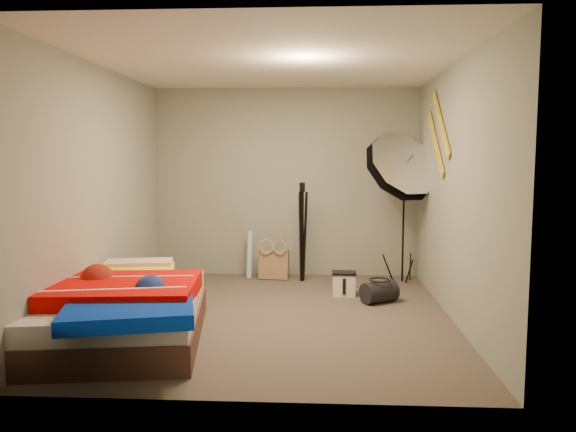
# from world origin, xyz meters

# --- Properties ---
(floor) EXTENTS (4.00, 4.00, 0.00)m
(floor) POSITION_xyz_m (0.00, 0.00, 0.00)
(floor) COLOR brown
(floor) RESTS_ON ground
(ceiling) EXTENTS (4.00, 4.00, 0.00)m
(ceiling) POSITION_xyz_m (0.00, 0.00, 2.50)
(ceiling) COLOR silver
(ceiling) RESTS_ON wall_back
(wall_back) EXTENTS (3.50, 0.00, 3.50)m
(wall_back) POSITION_xyz_m (0.00, 2.00, 1.25)
(wall_back) COLOR gray
(wall_back) RESTS_ON floor
(wall_front) EXTENTS (3.50, 0.00, 3.50)m
(wall_front) POSITION_xyz_m (0.00, -2.00, 1.25)
(wall_front) COLOR gray
(wall_front) RESTS_ON floor
(wall_left) EXTENTS (0.00, 4.00, 4.00)m
(wall_left) POSITION_xyz_m (-1.75, 0.00, 1.25)
(wall_left) COLOR gray
(wall_left) RESTS_ON floor
(wall_right) EXTENTS (0.00, 4.00, 4.00)m
(wall_right) POSITION_xyz_m (1.75, 0.00, 1.25)
(wall_right) COLOR gray
(wall_right) RESTS_ON floor
(tote_bag) EXTENTS (0.40, 0.21, 0.40)m
(tote_bag) POSITION_xyz_m (-0.15, 1.71, 0.19)
(tote_bag) COLOR #9F7E57
(tote_bag) RESTS_ON floor
(wrapping_roll) EXTENTS (0.08, 0.18, 0.63)m
(wrapping_roll) POSITION_xyz_m (-0.47, 1.75, 0.31)
(wrapping_roll) COLOR #4E9BCB
(wrapping_roll) RESTS_ON floor
(camera_case) EXTENTS (0.26, 0.19, 0.26)m
(camera_case) POSITION_xyz_m (0.73, 0.87, 0.13)
(camera_case) COLOR white
(camera_case) RESTS_ON floor
(duffel_bag) EXTENTS (0.45, 0.40, 0.23)m
(duffel_bag) POSITION_xyz_m (1.11, 0.57, 0.12)
(duffel_bag) COLOR black
(duffel_bag) RESTS_ON floor
(wall_stripe_upper) EXTENTS (0.02, 0.91, 0.78)m
(wall_stripe_upper) POSITION_xyz_m (1.73, 0.60, 1.95)
(wall_stripe_upper) COLOR gold
(wall_stripe_upper) RESTS_ON wall_right
(wall_stripe_lower) EXTENTS (0.02, 0.91, 0.78)m
(wall_stripe_lower) POSITION_xyz_m (1.73, 0.85, 1.75)
(wall_stripe_lower) COLOR gold
(wall_stripe_lower) RESTS_ON wall_right
(bed) EXTENTS (1.64, 2.18, 0.56)m
(bed) POSITION_xyz_m (-1.26, -0.82, 0.28)
(bed) COLOR #4F3127
(bed) RESTS_ON floor
(photo_umbrella) EXTENTS (0.99, 1.05, 2.01)m
(photo_umbrella) POSITION_xyz_m (1.42, 1.49, 1.44)
(photo_umbrella) COLOR black
(photo_umbrella) RESTS_ON floor
(camera_tripod) EXTENTS (0.07, 0.07, 1.27)m
(camera_tripod) POSITION_xyz_m (0.23, 1.62, 0.73)
(camera_tripod) COLOR black
(camera_tripod) RESTS_ON floor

